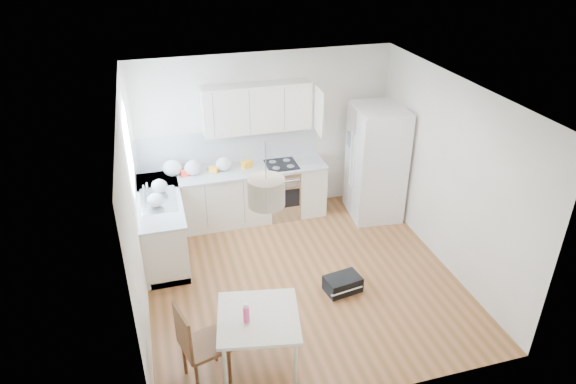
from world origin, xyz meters
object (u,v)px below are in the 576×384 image
(refrigerator, at_px, (376,162))
(dining_table, at_px, (258,321))
(dining_chair, at_px, (205,343))
(gym_bag, at_px, (343,284))

(refrigerator, xyz_separation_m, dining_table, (-2.63, -2.78, -0.32))
(dining_chair, bearing_deg, refrigerator, 25.93)
(dining_chair, bearing_deg, dining_table, -9.91)
(dining_table, height_order, dining_chair, dining_chair)
(dining_chair, bearing_deg, gym_bag, 11.61)
(refrigerator, height_order, gym_bag, refrigerator)
(refrigerator, xyz_separation_m, gym_bag, (-1.26, -1.83, -0.83))
(dining_chair, xyz_separation_m, gym_bag, (1.97, 1.00, -0.41))
(refrigerator, bearing_deg, dining_table, -128.04)
(dining_chair, height_order, gym_bag, dining_chair)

